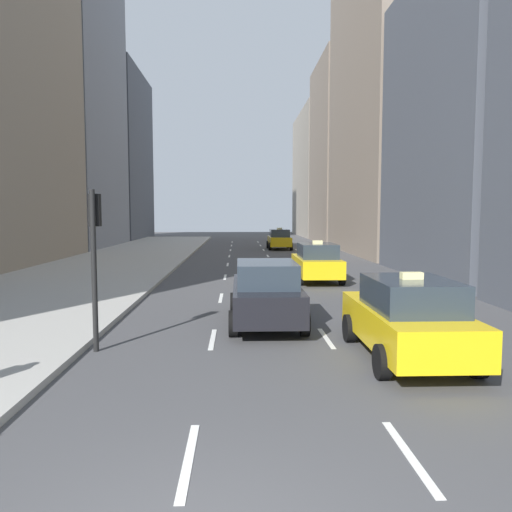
# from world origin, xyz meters

# --- Properties ---
(sidewalk_left) EXTENTS (8.00, 66.00, 0.15)m
(sidewalk_left) POSITION_xyz_m (-7.00, 27.00, 0.07)
(sidewalk_left) COLOR #ADAAA3
(sidewalk_left) RESTS_ON ground
(lane_markings) EXTENTS (5.72, 56.00, 0.01)m
(lane_markings) POSITION_xyz_m (2.60, 23.00, 0.01)
(lane_markings) COLOR white
(lane_markings) RESTS_ON ground
(building_row_left) EXTENTS (6.00, 63.79, 35.38)m
(building_row_left) POSITION_xyz_m (-14.00, 32.27, 13.74)
(building_row_left) COLOR #4C515B
(building_row_left) RESTS_ON ground
(building_row_right) EXTENTS (6.00, 74.94, 37.06)m
(building_row_right) POSITION_xyz_m (12.00, 32.16, 12.96)
(building_row_right) COLOR #4C515B
(building_row_right) RESTS_ON ground
(taxi_lead) EXTENTS (2.02, 4.40, 1.87)m
(taxi_lead) POSITION_xyz_m (4.00, 6.23, 0.88)
(taxi_lead) COLOR yellow
(taxi_lead) RESTS_ON ground
(taxi_second) EXTENTS (2.02, 4.40, 1.87)m
(taxi_second) POSITION_xyz_m (4.00, 18.40, 0.88)
(taxi_second) COLOR yellow
(taxi_second) RESTS_ON ground
(taxi_third) EXTENTS (2.02, 4.40, 1.87)m
(taxi_third) POSITION_xyz_m (4.00, 38.82, 0.88)
(taxi_third) COLOR yellow
(taxi_third) RESTS_ON ground
(sedan_black_near) EXTENTS (2.02, 4.58, 1.77)m
(sedan_black_near) POSITION_xyz_m (1.20, 9.61, 0.90)
(sedan_black_near) COLOR black
(sedan_black_near) RESTS_ON ground
(traffic_light_pole) EXTENTS (0.24, 0.42, 3.60)m
(traffic_light_pole) POSITION_xyz_m (-2.75, 7.12, 2.41)
(traffic_light_pole) COLOR black
(traffic_light_pole) RESTS_ON ground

